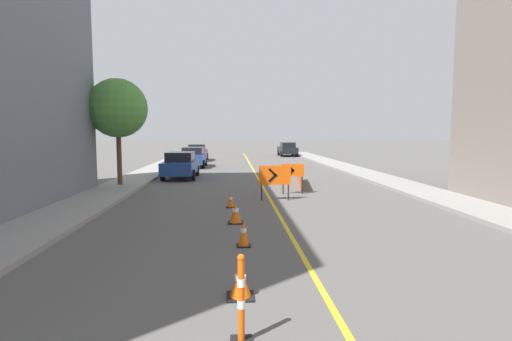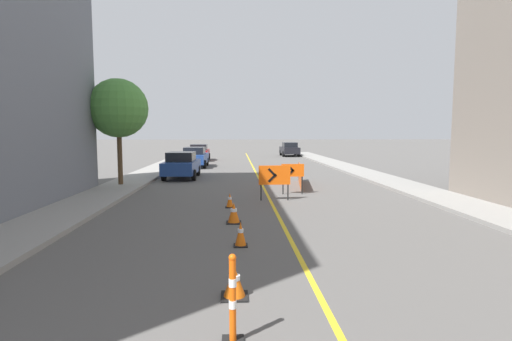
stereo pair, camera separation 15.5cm
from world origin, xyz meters
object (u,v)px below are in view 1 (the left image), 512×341
object	(u,v)px
parked_car_curb_near	(181,165)
street_tree_left_near	(118,108)
traffic_cone_farthest	(231,200)
parked_car_curb_far	(197,152)
traffic_cone_fourth	(244,234)
parked_car_curb_mid	(193,157)
delineator_post_front	(241,305)
arrow_barricade_secondary	(293,172)
traffic_cone_fifth	(235,213)
parked_car_opposite_side	(287,149)
arrow_barricade_primary	(275,176)
traffic_cone_third	(240,282)

from	to	relation	value
parked_car_curb_near	street_tree_left_near	bearing A→B (deg)	-122.42
traffic_cone_farthest	parked_car_curb_far	world-z (taller)	parked_car_curb_far
traffic_cone_fourth	parked_car_curb_mid	xyz separation A→B (m)	(-3.30, 22.23, 0.50)
traffic_cone_fourth	parked_car_curb_near	size ratio (longest dim) A/B	0.14
delineator_post_front	street_tree_left_near	world-z (taller)	street_tree_left_near
delineator_post_front	parked_car_curb_near	world-z (taller)	parked_car_curb_near
arrow_barricade_secondary	street_tree_left_near	xyz separation A→B (m)	(-8.37, 2.76, 2.96)
traffic_cone_fifth	delineator_post_front	xyz separation A→B (m)	(0.01, -6.99, 0.21)
street_tree_left_near	traffic_cone_fifth	bearing A→B (deg)	-55.39
delineator_post_front	parked_car_curb_near	xyz separation A→B (m)	(-3.18, 19.14, 0.28)
parked_car_curb_far	delineator_post_front	bearing A→B (deg)	-84.80
delineator_post_front	traffic_cone_fifth	bearing A→B (deg)	90.05
traffic_cone_fifth	parked_car_opposite_side	distance (m)	34.20
arrow_barricade_primary	parked_car_curb_near	distance (m)	9.48
parked_car_curb_far	arrow_barricade_primary	bearing A→B (deg)	-78.13
traffic_cone_fourth	traffic_cone_farthest	world-z (taller)	traffic_cone_fourth
parked_car_curb_mid	parked_car_curb_far	xyz separation A→B (m)	(-0.31, 7.34, 0.00)
parked_car_curb_near	parked_car_curb_mid	bearing A→B (deg)	91.18
traffic_cone_fifth	street_tree_left_near	size ratio (longest dim) A/B	0.12
parked_car_curb_near	parked_car_opposite_side	world-z (taller)	same
arrow_barricade_primary	parked_car_curb_far	world-z (taller)	parked_car_curb_far
traffic_cone_third	delineator_post_front	size ratio (longest dim) A/B	0.45
traffic_cone_fifth	parked_car_opposite_side	xyz separation A→B (m)	(6.33, 33.61, 0.49)
traffic_cone_third	parked_car_opposite_side	xyz separation A→B (m)	(6.30, 39.14, 0.53)
traffic_cone_fourth	traffic_cone_third	bearing A→B (deg)	-92.79
arrow_barricade_primary	parked_car_curb_far	distance (m)	23.63
arrow_barricade_primary	arrow_barricade_secondary	world-z (taller)	arrow_barricade_primary
arrow_barricade_primary	parked_car_curb_mid	world-z (taller)	parked_car_curb_mid
parked_car_curb_far	parked_car_opposite_side	size ratio (longest dim) A/B	1.00
arrow_barricade_secondary	parked_car_curb_far	bearing A→B (deg)	105.94
traffic_cone_fourth	parked_car_opposite_side	bearing A→B (deg)	80.33
traffic_cone_third	parked_car_curb_near	bearing A→B (deg)	100.27
traffic_cone_farthest	traffic_cone_fourth	bearing A→B (deg)	-86.29
delineator_post_front	parked_car_curb_mid	xyz separation A→B (m)	(-3.14, 26.72, 0.28)
arrow_barricade_secondary	parked_car_curb_far	size ratio (longest dim) A/B	0.32
parked_car_curb_near	traffic_cone_farthest	bearing A→B (deg)	-70.99
delineator_post_front	parked_car_opposite_side	world-z (taller)	parked_car_opposite_side
traffic_cone_farthest	street_tree_left_near	size ratio (longest dim) A/B	0.10
street_tree_left_near	parked_car_opposite_side	bearing A→B (deg)	64.46
delineator_post_front	traffic_cone_farthest	bearing A→B (deg)	90.96
traffic_cone_fourth	parked_car_curb_mid	size ratio (longest dim) A/B	0.14
parked_car_curb_far	parked_car_opposite_side	xyz separation A→B (m)	(9.77, 6.53, 0.00)
traffic_cone_fifth	parked_car_curb_far	size ratio (longest dim) A/B	0.15
parked_car_curb_mid	parked_car_curb_far	distance (m)	7.35
traffic_cone_third	street_tree_left_near	distance (m)	15.47
parked_car_curb_mid	street_tree_left_near	world-z (taller)	street_tree_left_near
traffic_cone_fourth	delineator_post_front	distance (m)	4.50
arrow_barricade_primary	traffic_cone_fourth	bearing A→B (deg)	-105.25
parked_car_curb_near	parked_car_curb_far	distance (m)	14.92
traffic_cone_farthest	parked_car_curb_near	distance (m)	10.09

